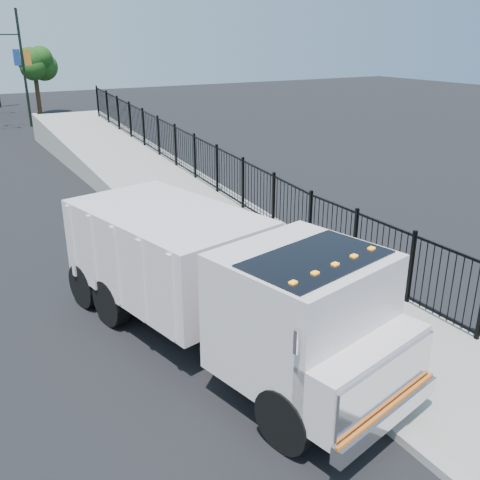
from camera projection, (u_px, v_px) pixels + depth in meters
ground at (288, 345)px, 11.52m from camera, size 120.00×120.00×0.00m
sidewalk at (423, 363)px, 10.78m from camera, size 3.55×12.00×0.12m
curb at (350, 392)px, 9.87m from camera, size 0.30×12.00×0.16m
ramp at (132, 175)px, 25.45m from camera, size 3.95×24.06×3.19m
iron_fence at (195, 171)px, 22.56m from camera, size 0.10×28.00×1.80m
truck at (221, 280)px, 10.80m from camera, size 4.43×8.75×2.87m
worker at (326, 314)px, 10.77m from camera, size 0.43×0.64×1.72m
debris at (389, 344)px, 11.23m from camera, size 0.40×0.40×0.10m
light_pole_1 at (18, 64)px, 37.43m from camera, size 3.78×0.22×8.00m
tree_1 at (34, 66)px, 43.73m from camera, size 2.14×2.14×5.07m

